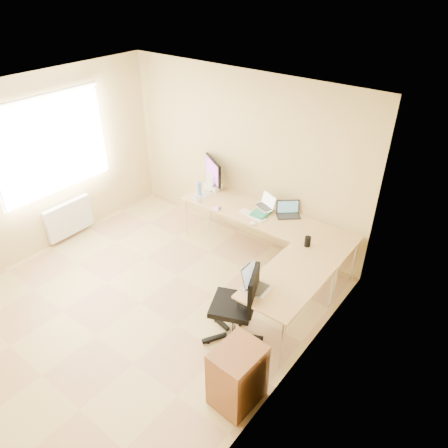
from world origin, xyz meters
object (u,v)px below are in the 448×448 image
Objects in this scene: office_chair at (232,305)px; cabinet at (238,376)px; water_bottle at (199,189)px; mug at (199,200)px; keyboard at (253,216)px; laptop_return at (258,281)px; monitor at (213,174)px; desk_main at (264,237)px; laptop_center at (265,202)px; desk_fan at (212,182)px; laptop_black at (289,210)px; desk_return at (287,302)px.

office_chair reaches higher than cabinet.
office_chair reaches higher than water_bottle.
water_bottle is at bearing 140.69° from cabinet.
mug is at bearing 141.37° from cabinet.
office_chair is at bearing -54.57° from keyboard.
cabinet is (0.35, -0.83, -0.48)m from laptop_return.
monitor reaches higher than cabinet.
laptop_center reaches higher than desk_main.
desk_main is 8.51× the size of laptop_center.
water_bottle reaches higher than mug.
desk_main is 0.42m from keyboard.
laptop_center is 0.91× the size of laptop_return.
water_bottle is at bearing 117.29° from office_chair.
monitor is 1.03m from laptop_center.
laptop_return reaches higher than cabinet.
mug reaches higher than desk_main.
water_bottle is 0.88× the size of desk_fan.
laptop_black is at bearing 15.75° from laptop_return.
desk_fan is at bearing 102.65° from mug.
office_chair is (0.71, -1.43, -0.24)m from keyboard.
laptop_black is at bearing 36.81° from desk_main.
laptop_return is (0.92, -1.25, 0.10)m from keyboard.
desk_main is at bearing 134.27° from desk_return.
laptop_return is at bearing -117.60° from desk_return.
monitor is 1.74× the size of laptop_return.
office_chair is at bearing -46.11° from laptop_center.
laptop_black reaches higher than keyboard.
desk_return is 1.86× the size of cabinet.
laptop_return is (0.88, -1.48, -0.04)m from laptop_center.
desk_main is 1.24m from water_bottle.
laptop_center is 0.30× the size of office_chair.
laptop_center is 0.93× the size of laptop_black.
monitor is 2.48m from laptop_return.
laptop_black is at bearing 77.22° from office_chair.
office_chair is 1.46× the size of cabinet.
mug reaches higher than keyboard.
monitor is at bearing 138.42° from laptop_black.
water_bottle is (-0.12, 0.16, 0.08)m from mug.
laptop_black is 1.17× the size of desk_fan.
water_bottle is at bearing -144.30° from laptop_center.
keyboard is 0.88m from mug.
monitor is 2.38× the size of water_bottle.
keyboard is (-0.14, -0.12, 0.38)m from desk_main.
laptop_return is at bearing -112.92° from laptop_black.
desk_fan is (0.02, -0.06, -0.11)m from monitor.
mug is at bearing -133.88° from laptop_center.
monitor is 1.34× the size of keyboard.
office_chair is (0.67, -1.67, -0.38)m from laptop_center.
desk_main is at bearing 26.91° from laptop_return.
laptop_black reaches higher than desk_main.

